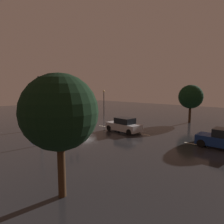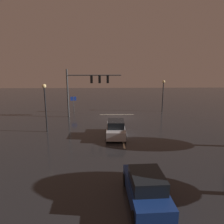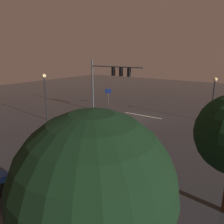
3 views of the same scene
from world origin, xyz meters
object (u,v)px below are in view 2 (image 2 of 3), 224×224
object	(u,v)px
car_approaching	(116,129)
route_sign	(73,101)
traffic_signal_assembly	(87,84)
car_distant	(146,188)
street_lamp_right_kerb	(45,99)
street_lamp_left_kerb	(163,90)

from	to	relation	value
car_approaching	route_sign	distance (m)	12.88
traffic_signal_assembly	car_distant	size ratio (longest dim) A/B	1.68
traffic_signal_assembly	car_approaching	bearing A→B (deg)	112.79
traffic_signal_assembly	street_lamp_right_kerb	xyz separation A→B (m)	(3.82, 6.67, -0.99)
car_approaching	traffic_signal_assembly	bearing A→B (deg)	-67.21
car_approaching	street_lamp_left_kerb	distance (m)	14.25
street_lamp_right_kerb	route_sign	bearing A→B (deg)	-98.18
street_lamp_left_kerb	route_sign	bearing A→B (deg)	0.84
street_lamp_left_kerb	traffic_signal_assembly	bearing A→B (deg)	15.80
car_approaching	route_sign	world-z (taller)	route_sign
route_sign	traffic_signal_assembly	bearing A→B (deg)	128.85
street_lamp_left_kerb	route_sign	distance (m)	13.92
car_distant	route_sign	world-z (taller)	route_sign
route_sign	car_approaching	bearing A→B (deg)	117.58
traffic_signal_assembly	car_approaching	size ratio (longest dim) A/B	1.68
route_sign	street_lamp_right_kerb	bearing A→B (deg)	81.82
car_approaching	car_distant	distance (m)	10.33
car_approaching	car_distant	world-z (taller)	same
car_distant	street_lamp_right_kerb	size ratio (longest dim) A/B	0.86
street_lamp_right_kerb	street_lamp_left_kerb	bearing A→B (deg)	-146.96
traffic_signal_assembly	street_lamp_right_kerb	bearing A→B (deg)	60.18
car_distant	street_lamp_right_kerb	world-z (taller)	street_lamp_right_kerb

